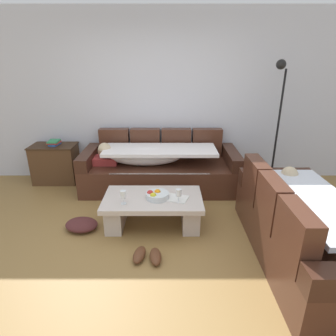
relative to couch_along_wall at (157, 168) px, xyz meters
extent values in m
plane|color=olive|center=(-0.04, -1.62, -0.33)|extent=(14.00, 14.00, 0.00)
cube|color=silver|center=(-0.04, 0.53, 1.02)|extent=(9.00, 0.10, 2.70)
cube|color=#4B291C|center=(0.04, -0.02, -0.12)|extent=(2.42, 0.92, 0.42)
cube|color=#4B291C|center=(-0.73, 0.36, 0.32)|extent=(0.48, 0.16, 0.46)
cube|color=#4B291C|center=(-0.22, 0.36, 0.32)|extent=(0.48, 0.16, 0.46)
cube|color=#4B291C|center=(0.30, 0.36, 0.32)|extent=(0.48, 0.16, 0.46)
cube|color=#4B291C|center=(0.81, 0.36, 0.32)|extent=(0.48, 0.16, 0.46)
cube|color=#3C2016|center=(-1.08, -0.02, 0.19)|extent=(0.18, 0.92, 0.20)
cube|color=#3C2016|center=(1.16, -0.02, 0.19)|extent=(0.18, 0.92, 0.20)
cube|color=#B23838|center=(-0.81, -0.03, 0.15)|extent=(0.36, 0.28, 0.11)
sphere|color=#936B4C|center=(-0.81, -0.07, 0.31)|extent=(0.21, 0.21, 0.21)
sphere|color=#CCB793|center=(-0.81, -0.07, 0.34)|extent=(0.20, 0.20, 0.20)
ellipsoid|color=white|center=(-0.19, -0.07, 0.23)|extent=(1.10, 0.44, 0.28)
cube|color=white|center=(0.04, -0.09, 0.33)|extent=(1.70, 0.60, 0.05)
cube|color=white|center=(0.04, -0.46, -0.10)|extent=(1.44, 0.04, 0.38)
cube|color=#4B291C|center=(1.56, -1.74, -0.12)|extent=(0.92, 2.02, 0.42)
cube|color=#4B291C|center=(1.18, -2.30, 0.32)|extent=(0.16, 0.52, 0.46)
cube|color=#4B291C|center=(1.18, -1.74, 0.32)|extent=(0.16, 0.52, 0.46)
cube|color=#4B291C|center=(1.18, -1.19, 0.32)|extent=(0.16, 0.52, 0.46)
cube|color=#3C2016|center=(1.56, -0.82, 0.19)|extent=(0.92, 0.18, 0.20)
cube|color=#B23838|center=(1.57, -1.09, 0.15)|extent=(0.28, 0.36, 0.11)
sphere|color=#936B4C|center=(1.61, -1.09, 0.31)|extent=(0.21, 0.21, 0.21)
sphere|color=#CCB793|center=(1.61, -1.09, 0.34)|extent=(0.20, 0.20, 0.20)
ellipsoid|color=silver|center=(1.61, -1.71, 0.23)|extent=(0.44, 1.10, 0.28)
cube|color=silver|center=(1.63, -1.74, 0.33)|extent=(0.60, 1.53, 0.05)
cube|color=beige|center=(-0.03, -1.12, 0.02)|extent=(1.20, 0.68, 0.06)
cube|color=beige|center=(-0.49, -1.12, -0.17)|extent=(0.20, 0.54, 0.32)
cube|color=beige|center=(0.43, -1.12, -0.17)|extent=(0.20, 0.54, 0.32)
cylinder|color=silver|center=(0.03, -1.14, 0.09)|extent=(0.28, 0.28, 0.07)
sphere|color=red|center=(-0.05, -1.13, 0.11)|extent=(0.08, 0.08, 0.08)
sphere|color=orange|center=(0.03, -1.10, 0.11)|extent=(0.08, 0.08, 0.08)
sphere|color=gold|center=(-0.01, -1.20, 0.11)|extent=(0.08, 0.08, 0.08)
cylinder|color=silver|center=(-0.35, -1.28, 0.05)|extent=(0.06, 0.06, 0.01)
cylinder|color=silver|center=(-0.35, -1.28, 0.09)|extent=(0.01, 0.01, 0.07)
cylinder|color=silver|center=(-0.35, -1.28, 0.17)|extent=(0.07, 0.07, 0.08)
cylinder|color=silver|center=(0.28, -1.24, 0.05)|extent=(0.06, 0.06, 0.01)
cylinder|color=silver|center=(0.28, -1.24, 0.09)|extent=(0.01, 0.01, 0.07)
cylinder|color=silver|center=(0.28, -1.24, 0.17)|extent=(0.07, 0.07, 0.08)
cube|color=white|center=(0.26, -1.15, 0.06)|extent=(0.33, 0.29, 0.01)
cube|color=#4E321D|center=(-1.72, 0.23, -0.02)|extent=(0.70, 0.42, 0.62)
cube|color=#362314|center=(-1.72, 0.23, 0.30)|extent=(0.72, 0.44, 0.02)
cube|color=#2D569E|center=(-1.68, 0.23, 0.33)|extent=(0.15, 0.22, 0.03)
cube|color=red|center=(-1.69, 0.23, 0.35)|extent=(0.18, 0.20, 0.02)
cube|color=#338C59|center=(-1.69, 0.22, 0.38)|extent=(0.17, 0.22, 0.03)
cylinder|color=black|center=(1.88, 0.15, -0.32)|extent=(0.28, 0.28, 0.02)
cylinder|color=black|center=(1.88, 0.15, 0.59)|extent=(0.03, 0.03, 1.80)
sphere|color=black|center=(1.76, 0.05, 1.55)|extent=(0.14, 0.14, 0.14)
ellipsoid|color=#59331E|center=(-0.14, -1.77, -0.28)|extent=(0.16, 0.29, 0.09)
ellipsoid|color=#59331E|center=(0.03, -1.80, -0.28)|extent=(0.15, 0.28, 0.09)
ellipsoid|color=#4C2323|center=(-0.90, -1.22, -0.27)|extent=(0.46, 0.40, 0.12)
camera|label=1|loc=(0.16, -4.19, 1.63)|focal=30.21mm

